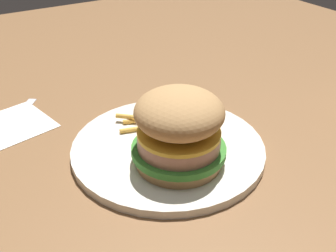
{
  "coord_description": "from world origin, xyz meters",
  "views": [
    {
      "loc": [
        -0.42,
        0.23,
        0.33
      ],
      "look_at": [
        -0.02,
        -0.02,
        0.04
      ],
      "focal_mm": 43.37,
      "sensor_mm": 36.0,
      "label": 1
    }
  ],
  "objects_px": {
    "sandwich": "(179,129)",
    "fries_pile": "(154,121)",
    "napkin": "(11,125)",
    "plate": "(168,148)",
    "fork": "(11,124)"
  },
  "relations": [
    {
      "from": "fries_pile",
      "to": "napkin",
      "type": "bearing_deg",
      "value": 54.96
    },
    {
      "from": "fries_pile",
      "to": "plate",
      "type": "bearing_deg",
      "value": 169.29
    },
    {
      "from": "sandwich",
      "to": "napkin",
      "type": "relative_size",
      "value": 1.11
    },
    {
      "from": "plate",
      "to": "sandwich",
      "type": "relative_size",
      "value": 2.2
    },
    {
      "from": "sandwich",
      "to": "fries_pile",
      "type": "height_order",
      "value": "sandwich"
    },
    {
      "from": "fries_pile",
      "to": "fork",
      "type": "relative_size",
      "value": 0.81
    },
    {
      "from": "fork",
      "to": "sandwich",
      "type": "bearing_deg",
      "value": -144.49
    },
    {
      "from": "sandwich",
      "to": "napkin",
      "type": "distance_m",
      "value": 0.29
    },
    {
      "from": "sandwich",
      "to": "fork",
      "type": "xyz_separation_m",
      "value": [
        0.23,
        0.16,
        -0.06
      ]
    },
    {
      "from": "sandwich",
      "to": "fork",
      "type": "bearing_deg",
      "value": 35.51
    },
    {
      "from": "fries_pile",
      "to": "napkin",
      "type": "distance_m",
      "value": 0.22
    },
    {
      "from": "fries_pile",
      "to": "sandwich",
      "type": "bearing_deg",
      "value": 168.4
    },
    {
      "from": "fries_pile",
      "to": "napkin",
      "type": "relative_size",
      "value": 1.09
    },
    {
      "from": "plate",
      "to": "sandwich",
      "type": "xyz_separation_m",
      "value": [
        -0.04,
        0.01,
        0.06
      ]
    },
    {
      "from": "napkin",
      "to": "fork",
      "type": "xyz_separation_m",
      "value": [
        -0.0,
        0.0,
        0.0
      ]
    }
  ]
}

